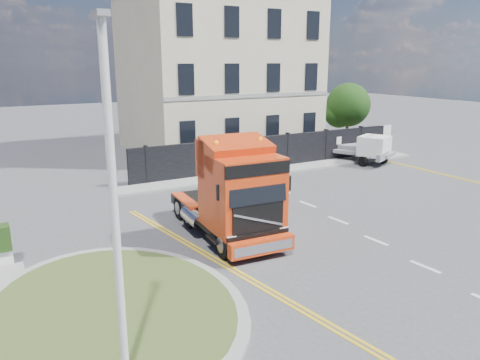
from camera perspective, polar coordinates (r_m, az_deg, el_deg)
ground at (r=18.27m, az=4.00°, el=-6.08°), size 120.00×120.00×0.00m
traffic_island at (r=13.12m, az=-15.30°, el=-14.85°), size 6.80×6.80×0.17m
hoarding_fence at (r=28.75m, az=5.07°, el=3.54°), size 18.80×0.25×2.00m
georgian_building at (r=34.43m, az=-2.80°, el=13.35°), size 12.30×10.30×12.80m
tree at (r=35.71m, az=12.80°, el=8.68°), size 3.20×3.20×4.80m
pavement_far at (r=27.92m, az=5.14°, el=1.24°), size 20.00×1.60×0.12m
truck at (r=16.73m, az=-0.67°, el=-2.00°), size 2.67×6.32×3.71m
flatbed_pickup at (r=30.75m, az=15.32°, el=3.76°), size 3.44×4.81×1.82m
lamppost_island at (r=8.88m, az=-15.08°, el=-3.41°), size 0.22×0.44×7.18m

